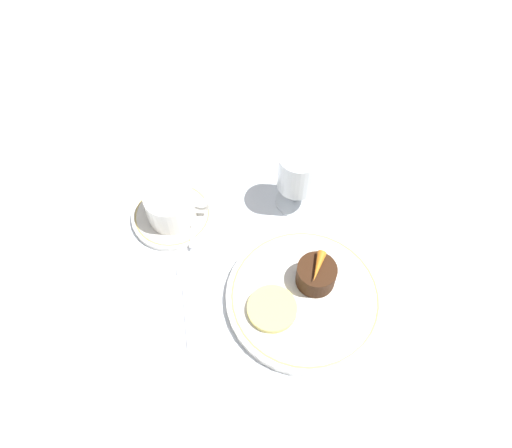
{
  "coord_description": "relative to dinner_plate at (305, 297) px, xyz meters",
  "views": [
    {
      "loc": [
        -0.09,
        -0.33,
        0.72
      ],
      "look_at": [
        -0.09,
        0.1,
        0.04
      ],
      "focal_mm": 35.0,
      "sensor_mm": 36.0,
      "label": 1
    }
  ],
  "objects": [
    {
      "name": "carrot_garnish",
      "position": [
        0.02,
        0.03,
        0.05
      ],
      "size": [
        0.03,
        0.05,
        0.01
      ],
      "color": "orange",
      "rests_on": "dessert_cake"
    },
    {
      "name": "fork",
      "position": [
        -0.19,
        0.02,
        -0.01
      ],
      "size": [
        0.04,
        0.18,
        0.01
      ],
      "color": "silver",
      "rests_on": "ground_plane"
    },
    {
      "name": "saucer",
      "position": [
        -0.22,
        0.16,
        -0.0
      ],
      "size": [
        0.14,
        0.14,
        0.01
      ],
      "color": "white",
      "rests_on": "ground_plane"
    },
    {
      "name": "wine_glass",
      "position": [
        -0.01,
        0.19,
        0.07
      ],
      "size": [
        0.07,
        0.07,
        0.12
      ],
      "color": "silver",
      "rests_on": "ground_plane"
    },
    {
      "name": "pineapple_slice",
      "position": [
        -0.05,
        -0.02,
        0.01
      ],
      "size": [
        0.08,
        0.08,
        0.01
      ],
      "color": "#EFE075",
      "rests_on": "dinner_plate"
    },
    {
      "name": "spoon",
      "position": [
        -0.18,
        0.15,
        0.0
      ],
      "size": [
        0.02,
        0.11,
        0.0
      ],
      "color": "silver",
      "rests_on": "saucer"
    },
    {
      "name": "ground_plane",
      "position": [
        0.02,
        0.01,
        -0.01
      ],
      "size": [
        3.0,
        3.0,
        0.0
      ],
      "primitive_type": "plane",
      "color": "white"
    },
    {
      "name": "dessert_cake",
      "position": [
        0.02,
        0.03,
        0.03
      ],
      "size": [
        0.06,
        0.06,
        0.04
      ],
      "color": "#381E0F",
      "rests_on": "dinner_plate"
    },
    {
      "name": "coffee_cup",
      "position": [
        -0.22,
        0.15,
        0.03
      ],
      "size": [
        0.11,
        0.08,
        0.06
      ],
      "color": "white",
      "rests_on": "saucer"
    },
    {
      "name": "dinner_plate",
      "position": [
        0.0,
        0.0,
        0.0
      ],
      "size": [
        0.24,
        0.24,
        0.01
      ],
      "color": "white",
      "rests_on": "ground_plane"
    }
  ]
}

